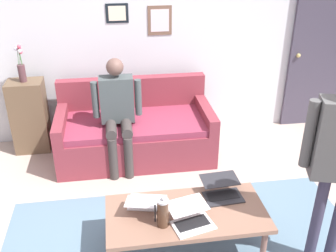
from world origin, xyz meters
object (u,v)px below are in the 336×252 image
coffee_table (186,216)px  person_seated (118,109)px  side_shelf (30,116)px  laptop_left (222,191)px  laptop_center (147,202)px  french_press (163,213)px  laptop_right (191,218)px  flower_vase (21,68)px  couch (135,132)px  interior_door (319,53)px

coffee_table → person_seated: (0.50, -1.47, 0.36)m
side_shelf → laptop_left: bearing=136.5°
coffee_table → side_shelf: side_shelf is taller
laptop_center → french_press: french_press is taller
laptop_left → french_press: (0.57, 0.31, 0.08)m
french_press → laptop_right: bearing=179.3°
laptop_right → person_seated: (0.51, -1.60, 0.28)m
side_shelf → flower_vase: size_ratio=2.06×
coffee_table → laptop_right: 0.16m
laptop_center → flower_vase: size_ratio=0.92×
french_press → person_seated: (0.29, -1.60, 0.20)m
laptop_center → person_seated: bearing=-82.2°
laptop_left → laptop_right: 0.47m
coffee_table → laptop_center: bearing=-20.5°
couch → laptop_right: couch is taller
couch → person_seated: (0.20, 0.23, 0.42)m
flower_vase → person_seated: size_ratio=0.35×
couch → side_shelf: 1.32m
couch → laptop_left: size_ratio=5.22×
interior_door → couch: interior_door is taller
interior_door → laptop_center: (2.54, 2.08, -0.57)m
interior_door → side_shelf: (3.80, 0.19, -0.57)m
coffee_table → flower_vase: bearing=-52.0°
french_press → flower_vase: 2.59m
interior_door → person_seated: bearing=15.2°
interior_door → laptop_right: size_ratio=5.16×
laptop_left → side_shelf: size_ratio=0.39×
person_seated → flower_vase: bearing=-27.0°
coffee_table → french_press: (0.22, 0.13, 0.16)m
person_seated → french_press: bearing=100.2°
laptop_center → side_shelf: bearing=-56.4°
interior_door → laptop_center: interior_door is taller
laptop_center → laptop_right: 0.41m
couch → flower_vase: flower_vase is taller
laptop_center → coffee_table: bearing=159.5°
person_seated → side_shelf: bearing=-26.9°
flower_vase → laptop_center: bearing=123.5°
couch → laptop_left: 1.66m
laptop_center → person_seated: size_ratio=0.32×
flower_vase → coffee_table: bearing=128.0°
laptop_center → laptop_right: bearing=142.4°
coffee_table → laptop_right: size_ratio=3.37×
laptop_left → flower_vase: size_ratio=0.79×
laptop_center → french_press: size_ratio=1.47×
french_press → side_shelf: bearing=-57.6°
couch → french_press: (-0.09, 1.82, 0.23)m
laptop_center → flower_vase: flower_vase is taller
laptop_right → french_press: 0.24m
laptop_right → side_shelf: side_shelf is taller
interior_door → laptop_right: bearing=46.6°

